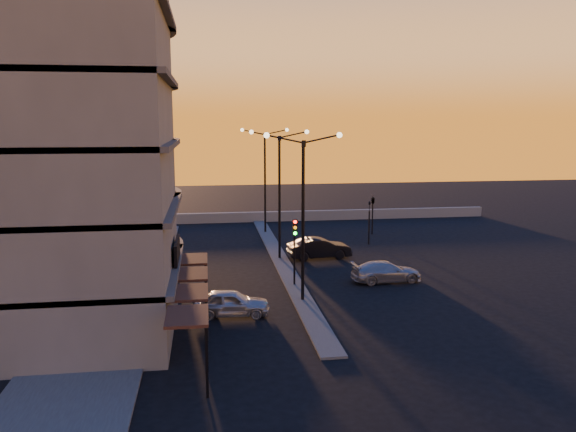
{
  "coord_description": "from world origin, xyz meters",
  "views": [
    {
      "loc": [
        -5.27,
        -30.15,
        10.07
      ],
      "look_at": [
        -0.09,
        5.09,
        4.07
      ],
      "focal_mm": 35.0,
      "sensor_mm": 36.0,
      "label": 1
    }
  ],
  "objects_px": {
    "streetlamp_mid": "(279,184)",
    "car_sedan": "(319,248)",
    "traffic_light_main": "(295,241)",
    "car_hatchback": "(231,303)",
    "car_wagon": "(386,272)"
  },
  "relations": [
    {
      "from": "car_hatchback",
      "to": "car_wagon",
      "type": "xyz_separation_m",
      "value": [
        10.09,
        4.97,
        -0.04
      ]
    },
    {
      "from": "traffic_light_main",
      "to": "car_hatchback",
      "type": "bearing_deg",
      "value": -131.6
    },
    {
      "from": "traffic_light_main",
      "to": "car_wagon",
      "type": "xyz_separation_m",
      "value": [
        5.96,
        0.32,
        -2.24
      ]
    },
    {
      "from": "car_hatchback",
      "to": "car_wagon",
      "type": "relative_size",
      "value": 0.91
    },
    {
      "from": "traffic_light_main",
      "to": "streetlamp_mid",
      "type": "bearing_deg",
      "value": 90.0
    },
    {
      "from": "car_sedan",
      "to": "car_wagon",
      "type": "height_order",
      "value": "car_sedan"
    },
    {
      "from": "streetlamp_mid",
      "to": "car_sedan",
      "type": "distance_m",
      "value": 5.66
    },
    {
      "from": "streetlamp_mid",
      "to": "car_hatchback",
      "type": "xyz_separation_m",
      "value": [
        -4.13,
        -11.78,
        -4.9
      ]
    },
    {
      "from": "streetlamp_mid",
      "to": "car_hatchback",
      "type": "relative_size",
      "value": 2.34
    },
    {
      "from": "streetlamp_mid",
      "to": "car_wagon",
      "type": "xyz_separation_m",
      "value": [
        5.96,
        -6.81,
        -4.94
      ]
    },
    {
      "from": "traffic_light_main",
      "to": "car_sedan",
      "type": "height_order",
      "value": "traffic_light_main"
    },
    {
      "from": "traffic_light_main",
      "to": "car_sedan",
      "type": "relative_size",
      "value": 0.9
    },
    {
      "from": "car_sedan",
      "to": "car_wagon",
      "type": "relative_size",
      "value": 1.05
    },
    {
      "from": "car_sedan",
      "to": "streetlamp_mid",
      "type": "bearing_deg",
      "value": 80.53
    },
    {
      "from": "traffic_light_main",
      "to": "car_wagon",
      "type": "relative_size",
      "value": 0.95
    }
  ]
}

